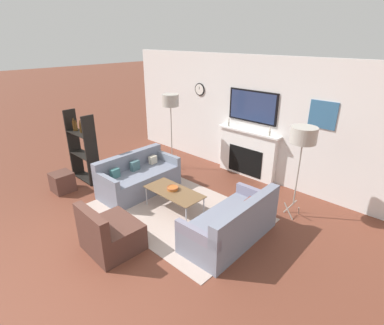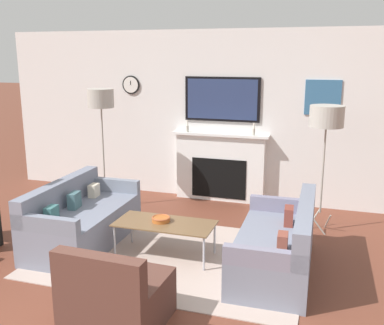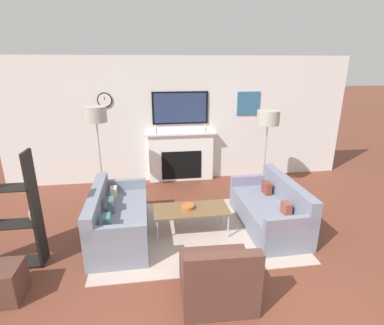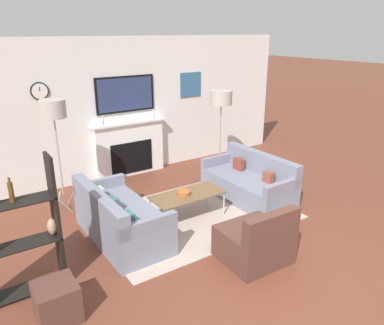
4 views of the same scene
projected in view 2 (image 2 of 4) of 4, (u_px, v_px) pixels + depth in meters
name	position (u px, v px, depth m)	size (l,w,h in m)	color
fireplace_wall	(222.00, 124.00, 7.15)	(7.57, 0.28, 2.70)	silver
area_rug	(173.00, 256.00, 5.29)	(3.04, 2.13, 0.01)	#B59F94
couch_left	(81.00, 221.00, 5.58)	(0.82, 1.68, 0.78)	slate
couch_right	(278.00, 247.00, 4.87)	(0.82, 1.69, 0.78)	slate
armchair	(116.00, 298.00, 3.87)	(0.83, 0.77, 0.78)	#533229
coffee_table	(165.00, 225.00, 5.20)	(1.15, 0.54, 0.42)	brown
decorative_bowl	(161.00, 219.00, 5.22)	(0.22, 0.22, 0.06)	#B65E26
floor_lamp_left	(101.00, 100.00, 6.62)	(0.39, 0.39, 1.83)	#9E998E
floor_lamp_right	(327.00, 118.00, 5.70)	(0.43, 0.43, 1.69)	#9E998E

